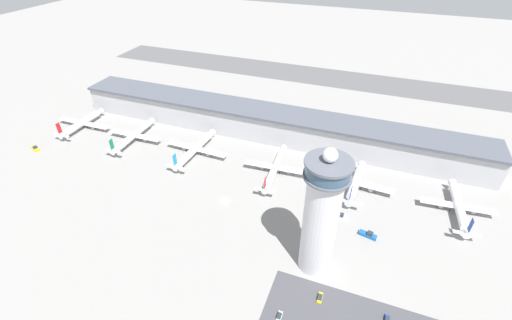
{
  "coord_description": "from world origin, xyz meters",
  "views": [
    {
      "loc": [
        62.08,
        -119.99,
        121.62
      ],
      "look_at": [
        7.03,
        28.09,
        9.44
      ],
      "focal_mm": 24.0,
      "sensor_mm": 36.0,
      "label": 1
    }
  ],
  "objects_px": {
    "service_truck_fuel": "(311,216)",
    "car_silver_sedan": "(320,298)",
    "airplane_gate_charlie": "(195,149)",
    "airplane_gate_foxtrot": "(459,206)",
    "airplane_gate_bravo": "(134,135)",
    "airplane_gate_echo": "(356,182)",
    "service_truck_baggage": "(368,235)",
    "car_white_wagon": "(387,320)",
    "control_tower": "(321,216)",
    "service_truck_catering": "(340,217)",
    "airplane_gate_delta": "(275,168)",
    "service_truck_water": "(35,149)",
    "car_grey_coupe": "(279,317)",
    "airplane_gate_alpha": "(82,123)"
  },
  "relations": [
    {
      "from": "service_truck_fuel",
      "to": "car_silver_sedan",
      "type": "distance_m",
      "value": 44.68
    },
    {
      "from": "airplane_gate_charlie",
      "to": "car_white_wagon",
      "type": "distance_m",
      "value": 139.13
    },
    {
      "from": "airplane_gate_charlie",
      "to": "airplane_gate_echo",
      "type": "height_order",
      "value": "airplane_gate_echo"
    },
    {
      "from": "airplane_gate_charlie",
      "to": "car_grey_coupe",
      "type": "bearing_deg",
      "value": -46.35
    },
    {
      "from": "airplane_gate_charlie",
      "to": "car_white_wagon",
      "type": "xyz_separation_m",
      "value": [
        118.75,
        -72.42,
        -3.54
      ]
    },
    {
      "from": "service_truck_baggage",
      "to": "car_white_wagon",
      "type": "bearing_deg",
      "value": -75.08
    },
    {
      "from": "airplane_gate_bravo",
      "to": "service_truck_catering",
      "type": "bearing_deg",
      "value": -10.05
    },
    {
      "from": "service_truck_water",
      "to": "car_white_wagon",
      "type": "bearing_deg",
      "value": -10.63
    },
    {
      "from": "service_truck_fuel",
      "to": "car_silver_sedan",
      "type": "bearing_deg",
      "value": -72.76
    },
    {
      "from": "car_white_wagon",
      "to": "service_truck_baggage",
      "type": "bearing_deg",
      "value": 104.92
    },
    {
      "from": "control_tower",
      "to": "service_truck_catering",
      "type": "xyz_separation_m",
      "value": [
        6.12,
        31.62,
        -27.7
      ]
    },
    {
      "from": "airplane_gate_charlie",
      "to": "car_silver_sedan",
      "type": "distance_m",
      "value": 118.18
    },
    {
      "from": "airplane_gate_alpha",
      "to": "car_white_wagon",
      "type": "distance_m",
      "value": 221.91
    },
    {
      "from": "airplane_gate_bravo",
      "to": "car_grey_coupe",
      "type": "height_order",
      "value": "airplane_gate_bravo"
    },
    {
      "from": "airplane_gate_charlie",
      "to": "car_grey_coupe",
      "type": "relative_size",
      "value": 9.75
    },
    {
      "from": "airplane_gate_alpha",
      "to": "car_white_wagon",
      "type": "xyz_separation_m",
      "value": [
        209.17,
        -74.01,
        -3.46
      ]
    },
    {
      "from": "airplane_gate_echo",
      "to": "service_truck_fuel",
      "type": "distance_m",
      "value": 34.8
    },
    {
      "from": "airplane_gate_foxtrot",
      "to": "service_truck_water",
      "type": "bearing_deg",
      "value": -172.82
    },
    {
      "from": "control_tower",
      "to": "service_truck_water",
      "type": "relative_size",
      "value": 8.16
    },
    {
      "from": "service_truck_catering",
      "to": "service_truck_fuel",
      "type": "distance_m",
      "value": 14.19
    },
    {
      "from": "control_tower",
      "to": "airplane_gate_echo",
      "type": "distance_m",
      "value": 63.04
    },
    {
      "from": "service_truck_fuel",
      "to": "car_grey_coupe",
      "type": "height_order",
      "value": "service_truck_fuel"
    },
    {
      "from": "control_tower",
      "to": "car_silver_sedan",
      "type": "distance_m",
      "value": 32.59
    },
    {
      "from": "airplane_gate_charlie",
      "to": "airplane_gate_foxtrot",
      "type": "relative_size",
      "value": 1.11
    },
    {
      "from": "airplane_gate_foxtrot",
      "to": "car_grey_coupe",
      "type": "xyz_separation_m",
      "value": [
        -67.24,
        -84.47,
        -3.58
      ]
    },
    {
      "from": "airplane_gate_delta",
      "to": "service_truck_baggage",
      "type": "bearing_deg",
      "value": -29.05
    },
    {
      "from": "service_truck_baggage",
      "to": "car_silver_sedan",
      "type": "distance_m",
      "value": 42.05
    },
    {
      "from": "airplane_gate_bravo",
      "to": "service_truck_fuel",
      "type": "relative_size",
      "value": 6.96
    },
    {
      "from": "airplane_gate_echo",
      "to": "airplane_gate_charlie",
      "type": "bearing_deg",
      "value": -179.59
    },
    {
      "from": "airplane_gate_alpha",
      "to": "airplane_gate_foxtrot",
      "type": "relative_size",
      "value": 1.02
    },
    {
      "from": "airplane_gate_echo",
      "to": "service_truck_water",
      "type": "relative_size",
      "value": 5.55
    },
    {
      "from": "airplane_gate_alpha",
      "to": "airplane_gate_echo",
      "type": "bearing_deg",
      "value": -0.27
    },
    {
      "from": "airplane_gate_alpha",
      "to": "car_grey_coupe",
      "type": "distance_m",
      "value": 192.12
    },
    {
      "from": "airplane_gate_echo",
      "to": "service_truck_baggage",
      "type": "bearing_deg",
      "value": -72.76
    },
    {
      "from": "airplane_gate_alpha",
      "to": "airplane_gate_delta",
      "type": "bearing_deg",
      "value": -1.29
    },
    {
      "from": "control_tower",
      "to": "service_truck_baggage",
      "type": "xyz_separation_m",
      "value": [
        20.26,
        24.12,
        -27.66
      ]
    },
    {
      "from": "car_grey_coupe",
      "to": "car_silver_sedan",
      "type": "height_order",
      "value": "car_silver_sedan"
    },
    {
      "from": "control_tower",
      "to": "car_grey_coupe",
      "type": "height_order",
      "value": "control_tower"
    },
    {
      "from": "service_truck_water",
      "to": "car_silver_sedan",
      "type": "xyz_separation_m",
      "value": [
        192.44,
        -40.34,
        -0.46
      ]
    },
    {
      "from": "airplane_gate_charlie",
      "to": "car_white_wagon",
      "type": "height_order",
      "value": "airplane_gate_charlie"
    },
    {
      "from": "control_tower",
      "to": "airplane_gate_foxtrot",
      "type": "bearing_deg",
      "value": 42.84
    },
    {
      "from": "airplane_gate_alpha",
      "to": "airplane_gate_bravo",
      "type": "relative_size",
      "value": 0.96
    },
    {
      "from": "airplane_gate_echo",
      "to": "service_truck_catering",
      "type": "distance_m",
      "value": 26.14
    },
    {
      "from": "airplane_gate_bravo",
      "to": "service_truck_fuel",
      "type": "bearing_deg",
      "value": -12.98
    },
    {
      "from": "car_grey_coupe",
      "to": "airplane_gate_bravo",
      "type": "bearing_deg",
      "value": 146.22
    },
    {
      "from": "service_truck_catering",
      "to": "car_white_wagon",
      "type": "relative_size",
      "value": 1.49
    },
    {
      "from": "airplane_gate_charlie",
      "to": "service_truck_baggage",
      "type": "height_order",
      "value": "airplane_gate_charlie"
    },
    {
      "from": "airplane_gate_delta",
      "to": "airplane_gate_bravo",
      "type": "bearing_deg",
      "value": 179.17
    },
    {
      "from": "airplane_gate_delta",
      "to": "service_truck_catering",
      "type": "height_order",
      "value": "airplane_gate_delta"
    },
    {
      "from": "airplane_gate_delta",
      "to": "service_truck_fuel",
      "type": "xyz_separation_m",
      "value": [
        27.83,
        -27.65,
        -3.36
      ]
    }
  ]
}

